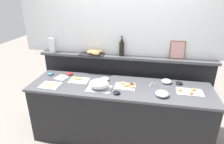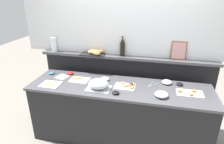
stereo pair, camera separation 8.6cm
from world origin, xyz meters
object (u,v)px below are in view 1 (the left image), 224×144
(glass_bowl_small, at_px, (162,94))
(napkin_stack, at_px, (61,78))
(sandwich_platter_side, at_px, (127,86))
(water_carafe, at_px, (52,45))
(cold_cuts_platter, at_px, (50,85))
(framed_picture, at_px, (178,50))
(serving_cloche, at_px, (99,85))
(condiment_bowl_dark, at_px, (116,93))
(condiment_bowl_teal, at_px, (179,83))
(serving_tongs, at_px, (152,84))
(sandwich_platter_rear, at_px, (189,92))
(wine_bottle_dark, at_px, (122,47))
(glass_bowl_large, at_px, (166,81))
(condiment_bowl_cream, at_px, (51,74))
(glass_bowl_medium, at_px, (105,79))
(bread_basket, at_px, (94,52))
(condiment_bowl_red, at_px, (70,74))
(sandwich_platter_front, at_px, (79,80))

(glass_bowl_small, distance_m, napkin_stack, 1.54)
(sandwich_platter_side, bearing_deg, water_carafe, 160.93)
(cold_cuts_platter, distance_m, framed_picture, 1.96)
(serving_cloche, relative_size, condiment_bowl_dark, 3.44)
(condiment_bowl_teal, height_order, serving_tongs, condiment_bowl_teal)
(napkin_stack, relative_size, water_carafe, 0.70)
(serving_cloche, height_order, framed_picture, framed_picture)
(sandwich_platter_rear, relative_size, condiment_bowl_teal, 3.48)
(wine_bottle_dark, relative_size, water_carafe, 1.31)
(condiment_bowl_dark, bearing_deg, glass_bowl_large, 34.34)
(serving_cloche, height_order, condiment_bowl_teal, serving_cloche)
(sandwich_platter_side, xyz_separation_m, condiment_bowl_cream, (-1.27, 0.18, 0.01))
(framed_picture, xyz_separation_m, water_carafe, (-2.03, -0.04, -0.02))
(glass_bowl_medium, relative_size, wine_bottle_dark, 0.41)
(condiment_bowl_cream, bearing_deg, sandwich_platter_side, -8.16)
(serving_tongs, relative_size, napkin_stack, 1.06)
(serving_tongs, xyz_separation_m, bread_basket, (-0.96, 0.32, 0.33))
(napkin_stack, bearing_deg, condiment_bowl_teal, 4.38)
(condiment_bowl_red, height_order, napkin_stack, condiment_bowl_red)
(serving_cloche, relative_size, water_carafe, 1.40)
(serving_tongs, bearing_deg, sandwich_platter_rear, -16.20)
(condiment_bowl_teal, xyz_separation_m, wine_bottle_dark, (-0.90, 0.26, 0.43))
(serving_cloche, distance_m, wine_bottle_dark, 0.77)
(cold_cuts_platter, relative_size, condiment_bowl_cream, 2.94)
(glass_bowl_large, relative_size, framed_picture, 0.54)
(serving_cloche, bearing_deg, cold_cuts_platter, -177.93)
(sandwich_platter_front, height_order, sandwich_platter_rear, same)
(cold_cuts_platter, relative_size, serving_cloche, 0.82)
(cold_cuts_platter, xyz_separation_m, condiment_bowl_cream, (-0.18, 0.37, 0.01))
(wine_bottle_dark, bearing_deg, condiment_bowl_cream, -165.25)
(glass_bowl_small, relative_size, condiment_bowl_teal, 1.78)
(sandwich_platter_front, relative_size, framed_picture, 1.07)
(condiment_bowl_cream, relative_size, condiment_bowl_dark, 0.96)
(condiment_bowl_cream, xyz_separation_m, napkin_stack, (0.23, -0.10, -0.01))
(wine_bottle_dark, bearing_deg, serving_tongs, -34.33)
(sandwich_platter_side, xyz_separation_m, glass_bowl_medium, (-0.35, 0.14, 0.01))
(napkin_stack, distance_m, wine_bottle_dark, 1.06)
(glass_bowl_medium, relative_size, framed_picture, 0.47)
(serving_cloche, relative_size, glass_bowl_large, 2.30)
(condiment_bowl_dark, height_order, water_carafe, water_carafe)
(glass_bowl_medium, distance_m, water_carafe, 1.10)
(condiment_bowl_teal, xyz_separation_m, napkin_stack, (-1.78, -0.14, -0.01))
(wine_bottle_dark, xyz_separation_m, bread_basket, (-0.45, -0.03, -0.10))
(sandwich_platter_side, distance_m, sandwich_platter_front, 0.74)
(glass_bowl_medium, distance_m, condiment_bowl_red, 0.62)
(sandwich_platter_rear, xyz_separation_m, cold_cuts_platter, (-1.94, -0.17, 0.00))
(cold_cuts_platter, height_order, serving_tongs, cold_cuts_platter)
(condiment_bowl_dark, bearing_deg, sandwich_platter_front, 155.12)
(condiment_bowl_dark, relative_size, napkin_stack, 0.58)
(sandwich_platter_front, relative_size, napkin_stack, 1.72)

